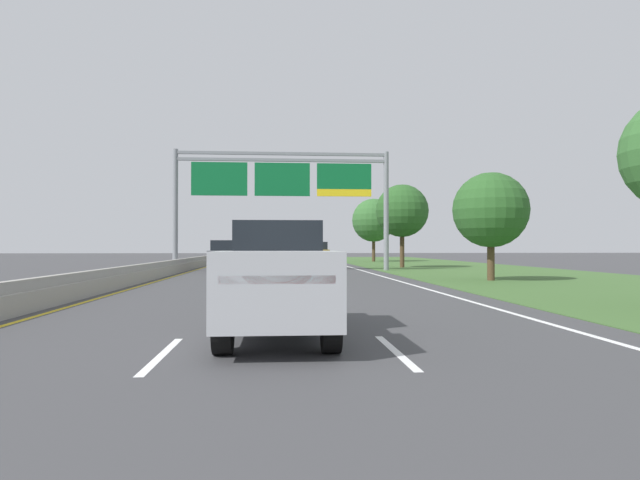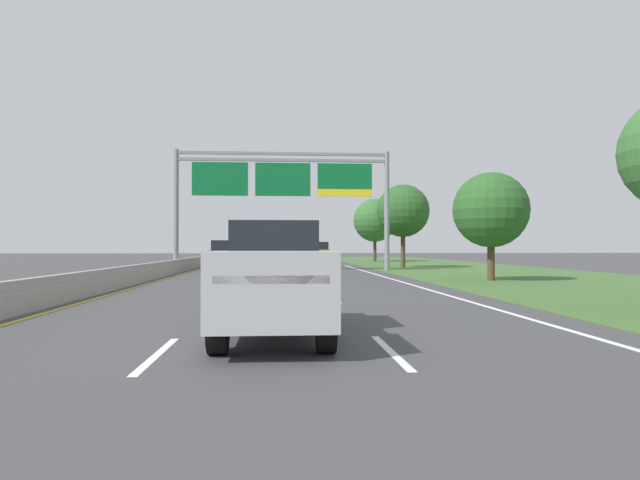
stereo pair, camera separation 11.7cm
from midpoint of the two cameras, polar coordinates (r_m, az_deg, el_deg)
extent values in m
plane|color=#3D3D3F|center=(33.43, -4.18, -3.58)|extent=(220.00, 220.00, 0.00)
cube|color=white|center=(9.23, -15.98, -11.21)|extent=(0.14, 3.00, 0.01)
cube|color=white|center=(18.06, -10.10, -6.04)|extent=(0.14, 3.00, 0.01)
cube|color=white|center=(27.00, -8.12, -4.26)|extent=(0.14, 3.00, 0.01)
cube|color=white|center=(35.97, -7.14, -3.36)|extent=(0.14, 3.00, 0.01)
cube|color=white|center=(44.95, -6.54, -2.82)|extent=(0.14, 3.00, 0.01)
cube|color=white|center=(53.94, -6.15, -2.46)|extent=(0.14, 3.00, 0.01)
cube|color=white|center=(62.93, -5.87, -2.21)|extent=(0.14, 3.00, 0.01)
cube|color=white|center=(71.93, -5.66, -2.02)|extent=(0.14, 3.00, 0.01)
cube|color=white|center=(80.92, -5.49, -1.87)|extent=(0.14, 3.00, 0.01)
cube|color=white|center=(9.23, 7.60, -11.23)|extent=(0.14, 3.00, 0.01)
cube|color=white|center=(18.06, 1.73, -6.05)|extent=(0.14, 3.00, 0.01)
cube|color=white|center=(27.00, -0.24, -4.26)|extent=(0.14, 3.00, 0.01)
cube|color=white|center=(35.97, -1.23, -3.37)|extent=(0.14, 3.00, 0.01)
cube|color=white|center=(44.95, -1.82, -2.83)|extent=(0.14, 3.00, 0.01)
cube|color=white|center=(53.94, -2.21, -2.47)|extent=(0.14, 3.00, 0.01)
cube|color=white|center=(62.93, -2.50, -2.21)|extent=(0.14, 3.00, 0.01)
cube|color=white|center=(71.93, -2.71, -2.02)|extent=(0.14, 3.00, 0.01)
cube|color=white|center=(80.92, -2.87, -1.87)|extent=(0.14, 3.00, 0.01)
cube|color=white|center=(33.94, 5.85, -3.53)|extent=(0.16, 106.00, 0.01)
cube|color=gold|center=(33.94, -14.21, -3.51)|extent=(0.16, 106.00, 0.01)
cube|color=#3D602D|center=(36.22, 18.51, -3.30)|extent=(14.00, 110.00, 0.02)
cube|color=#99968E|center=(34.06, -15.37, -3.04)|extent=(0.60, 110.00, 0.55)
cube|color=#99968E|center=(34.04, -15.37, -2.32)|extent=(0.25, 110.00, 0.30)
cylinder|color=gray|center=(39.60, -14.45, 2.99)|extent=(0.36, 0.36, 8.42)
cylinder|color=gray|center=(39.71, 6.95, 2.96)|extent=(0.36, 0.36, 8.42)
cube|color=gray|center=(39.43, -3.73, 8.81)|extent=(14.70, 0.24, 0.20)
cube|color=gray|center=(39.35, -3.73, 8.17)|extent=(14.70, 0.24, 0.20)
cube|color=#0C602D|center=(39.19, -10.12, 6.18)|extent=(3.83, 0.12, 2.31)
cube|color=#0C602D|center=(38.99, -3.73, 6.21)|extent=(3.83, 0.12, 2.31)
cube|color=#0C602D|center=(39.29, 2.64, 6.52)|extent=(3.83, 0.12, 1.81)
cube|color=yellow|center=(39.16, 2.64, 4.85)|extent=(3.83, 0.12, 0.50)
cube|color=#B2B5BA|center=(10.71, -4.42, -4.83)|extent=(2.02, 5.41, 1.00)
cube|color=black|center=(11.53, -4.38, -0.11)|extent=(1.73, 1.91, 0.78)
cube|color=#B21414|center=(8.03, -4.58, -4.07)|extent=(1.68, 0.09, 0.12)
cube|color=#B2B5BA|center=(8.95, -4.51, -1.80)|extent=(2.01, 1.95, 0.20)
cylinder|color=black|center=(12.61, -8.24, -6.47)|extent=(0.30, 0.84, 0.84)
cylinder|color=black|center=(12.60, -0.46, -6.49)|extent=(0.30, 0.84, 0.84)
cylinder|color=black|center=(8.98, -10.02, -8.83)|extent=(0.30, 0.84, 0.84)
cylinder|color=black|center=(8.97, 0.98, -8.86)|extent=(0.30, 0.84, 0.84)
cube|color=#A38438|center=(50.83, -0.13, -1.56)|extent=(1.90, 4.70, 1.05)
cube|color=black|center=(50.67, -0.12, -0.59)|extent=(1.64, 3.00, 0.68)
cube|color=#B21414|center=(48.52, 0.06, -1.23)|extent=(1.60, 0.08, 0.12)
cylinder|color=black|center=(52.38, -1.15, -2.11)|extent=(0.26, 0.76, 0.76)
cylinder|color=black|center=(52.50, 0.64, -2.11)|extent=(0.26, 0.76, 0.76)
cylinder|color=black|center=(49.19, -0.95, -2.20)|extent=(0.26, 0.76, 0.76)
cylinder|color=black|center=(49.31, 0.95, -2.20)|extent=(0.26, 0.76, 0.76)
cube|color=silver|center=(32.72, -3.96, -2.06)|extent=(1.98, 4.73, 1.05)
cube|color=black|center=(32.56, -3.95, -0.54)|extent=(1.69, 3.03, 0.68)
cube|color=#B21414|center=(30.41, -3.86, -1.57)|extent=(1.60, 0.11, 0.12)
cylinder|color=black|center=(34.33, -5.39, -2.87)|extent=(0.27, 0.76, 0.76)
cylinder|color=black|center=(34.36, -2.65, -2.87)|extent=(0.27, 0.76, 0.76)
cylinder|color=black|center=(31.14, -5.41, -3.09)|extent=(0.27, 0.76, 0.76)
cylinder|color=black|center=(31.17, -2.39, -3.09)|extent=(0.27, 0.76, 0.76)
cube|color=black|center=(45.58, -4.22, -1.66)|extent=(1.99, 4.74, 1.05)
cube|color=black|center=(45.43, -4.22, -0.58)|extent=(1.69, 3.03, 0.68)
cube|color=#B21414|center=(43.27, -4.16, -1.30)|extent=(1.60, 0.11, 0.12)
cylinder|color=black|center=(47.18, -5.26, -2.27)|extent=(0.28, 0.77, 0.76)
cylinder|color=black|center=(47.21, -3.27, -2.27)|extent=(0.28, 0.77, 0.76)
cylinder|color=black|center=(43.99, -5.25, -2.38)|extent=(0.28, 0.77, 0.76)
cylinder|color=black|center=(44.02, -3.11, -2.38)|extent=(0.28, 0.77, 0.76)
cube|color=slate|center=(38.62, -9.49, -1.84)|extent=(2.00, 4.74, 1.05)
cube|color=black|center=(38.46, -9.51, -0.55)|extent=(1.70, 3.03, 0.68)
cube|color=#B21414|center=(36.32, -9.90, -1.41)|extent=(1.60, 0.11, 0.12)
cylinder|color=black|center=(40.32, -10.39, -2.53)|extent=(0.28, 0.77, 0.76)
cylinder|color=black|center=(40.14, -8.06, -2.54)|extent=(0.28, 0.77, 0.76)
cylinder|color=black|center=(37.15, -11.03, -2.69)|extent=(0.28, 0.77, 0.76)
cylinder|color=black|center=(36.96, -8.50, -2.70)|extent=(0.28, 0.77, 0.76)
cube|color=#161E47|center=(58.08, -0.29, -1.45)|extent=(1.98, 4.73, 1.05)
cube|color=black|center=(57.93, -0.28, -0.60)|extent=(1.68, 3.03, 0.68)
cube|color=#B21414|center=(55.78, -0.09, -1.16)|extent=(1.60, 0.11, 0.12)
cylinder|color=black|center=(59.62, -1.20, -1.94)|extent=(0.27, 0.76, 0.76)
cylinder|color=black|center=(59.76, 0.36, -1.93)|extent=(0.27, 0.76, 0.76)
cylinder|color=black|center=(56.44, -0.98, -2.01)|extent=(0.27, 0.76, 0.76)
cylinder|color=black|center=(56.58, 0.67, -2.00)|extent=(0.27, 0.76, 0.76)
cylinder|color=#4C3823|center=(28.77, 17.22, -2.01)|extent=(0.36, 0.36, 2.02)
sphere|color=#285623|center=(28.82, 17.21, 2.97)|extent=(3.73, 3.73, 3.73)
cylinder|color=#4C3823|center=(45.06, 8.57, -0.99)|extent=(0.36, 0.36, 2.88)
sphere|color=#285623|center=(45.15, 8.56, 2.98)|extent=(4.23, 4.23, 4.23)
cylinder|color=#4C3823|center=(62.53, 5.70, -0.98)|extent=(0.36, 0.36, 2.71)
sphere|color=#33662D|center=(62.60, 5.69, 2.03)|extent=(4.84, 4.84, 4.84)
camera|label=1|loc=(0.06, -89.88, 0.00)|focal=31.25mm
camera|label=2|loc=(0.06, 90.12, 0.00)|focal=31.25mm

